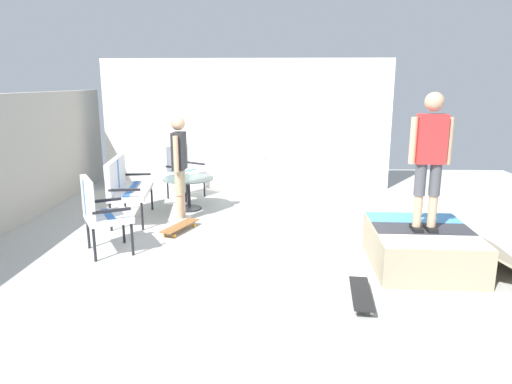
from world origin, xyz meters
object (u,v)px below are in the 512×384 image
Objects in this scene: patio_chair_near_house at (181,166)px; person_watching at (179,161)px; patio_bench at (124,183)px; skateboard_spare at (361,294)px; patio_table at (189,187)px; skateboard_by_bench at (180,226)px; skate_ramp at (424,247)px; person_skater at (430,153)px; patio_chair_by_wall at (99,208)px.

patio_chair_near_house is 0.60× the size of person_watching.
patio_bench is 1.61× the size of skateboard_spare.
skateboard_spare is at bearing -139.04° from person_watching.
skateboard_spare is at bearing -129.95° from patio_bench.
patio_table is 4.25m from skateboard_spare.
patio_table is at bearing -53.50° from patio_bench.
person_watching reaches higher than patio_chair_near_house.
person_watching is at bearing 179.79° from patio_table.
patio_chair_near_house is 2.29m from skateboard_by_bench.
skate_ramp is 2.06× the size of patio_table.
person_watching is 1.05× the size of person_skater.
patio_chair_by_wall is 1.13× the size of patio_table.
patio_table is at bearing -18.98° from patio_chair_by_wall.
skate_ramp is 4.14m from patio_chair_by_wall.
skateboard_by_bench is 3.21m from skateboard_spare.
person_watching is at bearing -26.38° from patio_chair_by_wall.
person_skater is (-0.07, 0.05, 1.18)m from skate_ramp.
patio_bench is at bearing 67.17° from skate_ramp.
person_skater is at bearing -133.92° from patio_chair_near_house.
skate_ramp is 1.09× the size of person_watching.
skateboard_by_bench is at bearing -170.59° from person_watching.
patio_chair_near_house is 5.08m from person_skater.
skate_ramp reaches higher than skateboard_spare.
skate_ramp is at bearing -110.41° from skateboard_by_bench.
patio_chair_near_house is at bearing 31.80° from skateboard_spare.
patio_bench is at bearing 50.05° from skateboard_spare.
patio_bench is 1.61× the size of skateboard_by_bench.
patio_chair_by_wall reaches higher than patio_table.
person_skater is 1.85m from skateboard_spare.
patio_bench is at bearing 66.09° from person_skater.
skateboard_spare is (-2.79, -2.42, -0.91)m from person_watching.
patio_bench is at bearing 126.50° from patio_table.
person_skater is at bearing -111.84° from skateboard_by_bench.
patio_chair_near_house is (1.61, -0.61, -0.00)m from patio_bench.
skate_ramp is 4.65m from patio_bench.
patio_chair_by_wall is 1.25× the size of skateboard_by_bench.
person_skater is 1.98× the size of skateboard_by_bench.
patio_table is at bearing -161.59° from patio_chair_near_house.
person_watching is at bearing 9.41° from skateboard_by_bench.
skateboard_spare is (-0.92, 0.88, -1.33)m from person_skater.
patio_bench is (1.80, 4.27, 0.38)m from skate_ramp.
person_watching is (1.79, 3.35, 0.75)m from skate_ramp.
patio_chair_near_house is 1.25× the size of skateboard_by_bench.
patio_table reaches higher than skateboard_spare.
person_skater reaches higher than skateboard_spare.
patio_chair_by_wall is 1.38m from skateboard_by_bench.
patio_chair_near_house is 1.13× the size of patio_table.
skate_ramp is 2.27× the size of skateboard_spare.
person_watching is at bearing -90.27° from patio_bench.
skateboard_by_bench is at bearing -120.05° from patio_bench.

